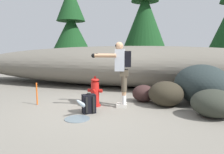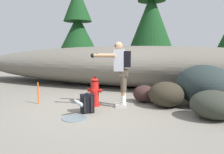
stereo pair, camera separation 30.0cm
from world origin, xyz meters
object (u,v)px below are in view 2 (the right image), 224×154
Objects in this scene: boulder_mid at (204,85)px; fire_hydrant at (95,92)px; boulder_large at (166,94)px; boulder_small at (214,105)px; spare_backpack at (87,103)px; boulder_outlier at (144,94)px; survey_stake at (38,93)px; utility_worker at (120,66)px.

fire_hydrant is at bearing -158.69° from boulder_mid.
boulder_small is at bearing -33.52° from boulder_large.
boulder_mid is at bearing 21.31° from fire_hydrant.
boulder_large is 0.93× the size of boulder_small.
fire_hydrant is at bearing -31.28° from spare_backpack.
fire_hydrant reaches higher than boulder_small.
boulder_large is 1.42× the size of boulder_outlier.
fire_hydrant reaches higher than survey_stake.
spare_backpack is (0.07, -0.62, -0.15)m from fire_hydrant.
boulder_small is at bearing -31.51° from boulder_outlier.
utility_worker is at bearing -160.45° from boulder_large.
boulder_outlier is at bearing 148.49° from boulder_small.
spare_backpack is (-0.59, -0.73, -0.85)m from utility_worker.
utility_worker is 2.33m from boulder_mid.
boulder_outlier is (-1.66, 1.02, -0.07)m from boulder_small.
utility_worker is 1.22m from boulder_outlier.
fire_hydrant is 0.47× the size of utility_worker.
fire_hydrant reaches higher than boulder_outlier.
boulder_small is at bearing 163.29° from utility_worker.
boulder_small is at bearing 1.61° from survey_stake.
boulder_mid is 4.49m from survey_stake.
boulder_small is at bearing -84.98° from boulder_mid.
boulder_outlier is (-1.55, -0.21, -0.30)m from boulder_mid.
survey_stake is (-4.39, -0.12, -0.01)m from boulder_small.
fire_hydrant is at bearing 10.58° from survey_stake.
boulder_large is (1.72, 1.13, 0.11)m from spare_backpack.
utility_worker is 1.06× the size of boulder_mid.
boulder_large is at bearing -169.78° from utility_worker.
boulder_mid is 1.59× the size of boulder_small.
utility_worker reaches higher than fire_hydrant.
utility_worker is 1.41m from boulder_large.
utility_worker reaches higher than survey_stake.
boulder_large reaches higher than boulder_small.
boulder_outlier is (-0.63, 0.33, -0.09)m from boulder_large.
boulder_outlier is at bearing -133.77° from utility_worker.
boulder_mid is at bearing -95.32° from spare_backpack.
spare_backpack is 0.51× the size of boulder_large.
survey_stake is at bearing 41.04° from spare_backpack.
survey_stake is at bearing -169.42° from fire_hydrant.
boulder_mid is 2.62× the size of survey_stake.
fire_hydrant is 1.87m from boulder_large.
boulder_large reaches higher than boulder_outlier.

